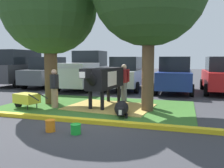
# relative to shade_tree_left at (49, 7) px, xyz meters

# --- Properties ---
(ground_plane) EXTENTS (80.00, 80.00, 0.00)m
(ground_plane) POSITION_rel_shade_tree_left_xyz_m (2.49, -2.16, -4.02)
(ground_plane) COLOR #38383D
(grass_island) EXTENTS (7.48, 4.46, 0.02)m
(grass_island) POSITION_rel_shade_tree_left_xyz_m (2.06, -0.03, -4.01)
(grass_island) COLOR #386B28
(grass_island) RESTS_ON ground
(curb_yellow) EXTENTS (8.68, 0.24, 0.12)m
(curb_yellow) POSITION_rel_shade_tree_left_xyz_m (2.06, -2.41, -3.96)
(curb_yellow) COLOR yellow
(curb_yellow) RESTS_ON ground
(hay_bedding) EXTENTS (3.43, 2.71, 0.04)m
(hay_bedding) POSITION_rel_shade_tree_left_xyz_m (2.61, -0.05, -4.00)
(hay_bedding) COLOR tan
(hay_bedding) RESTS_ON ground
(shade_tree_left) EXTENTS (3.94, 3.94, 6.03)m
(shade_tree_left) POSITION_rel_shade_tree_left_xyz_m (0.00, 0.00, 0.00)
(shade_tree_left) COLOR brown
(shade_tree_left) RESTS_ON ground
(cow_holstein) EXTENTS (0.90, 3.14, 1.59)m
(cow_holstein) POSITION_rel_shade_tree_left_xyz_m (2.36, 0.04, -2.90)
(cow_holstein) COLOR black
(cow_holstein) RESTS_ON ground
(calf_lying) EXTENTS (0.69, 1.33, 0.48)m
(calf_lying) POSITION_rel_shade_tree_left_xyz_m (3.38, -1.17, -3.79)
(calf_lying) COLOR black
(calf_lying) RESTS_ON ground
(person_handler) EXTENTS (0.34, 0.46, 1.51)m
(person_handler) POSITION_rel_shade_tree_left_xyz_m (0.60, -0.76, -3.22)
(person_handler) COLOR #9E7F5B
(person_handler) RESTS_ON ground
(person_visitor_near) EXTENTS (0.34, 0.48, 1.58)m
(person_visitor_near) POSITION_rel_shade_tree_left_xyz_m (3.93, 0.52, -3.18)
(person_visitor_near) COLOR slate
(person_visitor_near) RESTS_ON ground
(person_visitor_far) EXTENTS (0.52, 0.34, 1.67)m
(person_visitor_far) POSITION_rel_shade_tree_left_xyz_m (2.80, 1.46, -3.13)
(person_visitor_far) COLOR slate
(person_visitor_far) RESTS_ON ground
(wheelbarrow) EXTENTS (1.62, 0.85, 0.63)m
(wheelbarrow) POSITION_rel_shade_tree_left_xyz_m (-0.40, -1.16, -3.64)
(wheelbarrow) COLOR gold
(wheelbarrow) RESTS_ON ground
(bucket_orange) EXTENTS (0.28, 0.28, 0.31)m
(bucket_orange) POSITION_rel_shade_tree_left_xyz_m (2.05, -3.47, -3.86)
(bucket_orange) COLOR orange
(bucket_orange) RESTS_ON ground
(bucket_green) EXTENTS (0.28, 0.28, 0.26)m
(bucket_green) POSITION_rel_shade_tree_left_xyz_m (2.78, -3.47, -3.89)
(bucket_green) COLOR green
(bucket_green) RESTS_ON ground
(suv_dark_grey) EXTENTS (2.17, 4.62, 2.52)m
(suv_dark_grey) POSITION_rel_shade_tree_left_xyz_m (-6.00, 5.59, -2.75)
(suv_dark_grey) COLOR #3D3D42
(suv_dark_grey) RESTS_ON ground
(sedan_silver) EXTENTS (2.06, 4.42, 2.02)m
(sedan_silver) POSITION_rel_shade_tree_left_xyz_m (-3.48, 5.34, -3.04)
(sedan_silver) COLOR #4C5156
(sedan_silver) RESTS_ON ground
(pickup_truck_maroon) EXTENTS (2.27, 5.42, 2.42)m
(pickup_truck_maroon) POSITION_rel_shade_tree_left_xyz_m (-0.71, 5.26, -2.91)
(pickup_truck_maroon) COLOR silver
(pickup_truck_maroon) RESTS_ON ground
(hatchback_white) EXTENTS (2.06, 4.42, 2.02)m
(hatchback_white) POSITION_rel_shade_tree_left_xyz_m (1.95, 5.49, -3.04)
(hatchback_white) COLOR silver
(hatchback_white) RESTS_ON ground
(sedan_blue) EXTENTS (2.06, 4.42, 2.02)m
(sedan_blue) POSITION_rel_shade_tree_left_xyz_m (4.83, 5.14, -3.04)
(sedan_blue) COLOR navy
(sedan_blue) RESTS_ON ground
(sedan_red) EXTENTS (2.06, 4.42, 2.02)m
(sedan_red) POSITION_rel_shade_tree_left_xyz_m (7.35, 5.60, -3.04)
(sedan_red) COLOR red
(sedan_red) RESTS_ON ground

